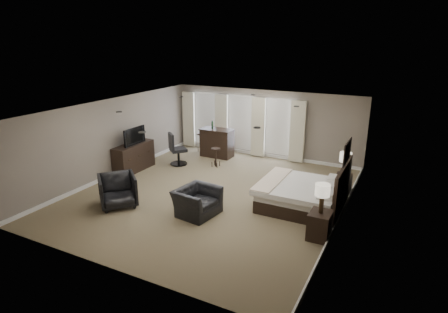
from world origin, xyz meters
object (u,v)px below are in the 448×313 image
at_px(armchair_far, 118,189).
at_px(nightstand_near, 320,225).
at_px(tv, 133,142).
at_px(dresser, 134,157).
at_px(bed, 301,183).
at_px(lamp_far, 345,164).
at_px(desk_chair, 178,149).
at_px(armchair_near, 197,197).
at_px(bar_stool_left, 202,142).
at_px(bar_counter, 217,143).
at_px(bar_stool_right, 216,157).
at_px(nightstand_far, 343,185).
at_px(lamp_near, 322,199).

bearing_deg(armchair_far, nightstand_near, -40.75).
bearing_deg(tv, armchair_far, -148.49).
height_order(dresser, armchair_far, armchair_far).
xyz_separation_m(bed, armchair_far, (-4.51, -2.24, -0.20)).
distance_m(bed, lamp_far, 1.72).
height_order(nightstand_near, desk_chair, desk_chair).
bearing_deg(armchair_far, desk_chair, 48.33).
xyz_separation_m(nightstand_near, armchair_near, (-3.18, -0.23, 0.16)).
bearing_deg(lamp_far, dresser, -170.08).
height_order(lamp_far, desk_chair, lamp_far).
xyz_separation_m(bed, bar_stool_left, (-5.08, 3.32, -0.30)).
distance_m(lamp_far, bar_counter, 5.34).
distance_m(bar_stool_right, desk_chair, 1.42).
height_order(bed, armchair_near, bed).
bearing_deg(armchair_near, bed, -45.88).
bearing_deg(nightstand_near, nightstand_far, 90.00).
height_order(armchair_far, desk_chair, desk_chair).
xyz_separation_m(bed, desk_chair, (-4.99, 1.48, -0.08)).
height_order(dresser, bar_stool_left, dresser).
bearing_deg(desk_chair, bar_counter, -76.65).
bearing_deg(nightstand_far, bed, -121.54).
bearing_deg(lamp_far, nightstand_near, -90.00).
bearing_deg(tv, dresser, 0.00).
relative_size(lamp_far, bar_counter, 0.55).
bearing_deg(armchair_far, nightstand_far, -14.73).
height_order(nightstand_far, bar_stool_right, bar_stool_right).
distance_m(nightstand_far, bar_counter, 5.34).
bearing_deg(armchair_far, bed, -22.66).
distance_m(armchair_near, armchair_far, 2.29).
relative_size(armchair_near, armchair_far, 1.12).
height_order(nightstand_far, armchair_near, armchair_near).
bearing_deg(lamp_far, bed, -121.54).
height_order(lamp_far, dresser, lamp_far).
relative_size(nightstand_near, bar_counter, 0.51).
relative_size(armchair_near, bar_stool_left, 1.43).
xyz_separation_m(dresser, tv, (0.00, 0.00, 0.55)).
height_order(lamp_near, bar_counter, lamp_near).
distance_m(lamp_far, tv, 7.03).
distance_m(bar_counter, bar_stool_right, 1.24).
distance_m(bed, tv, 6.04).
xyz_separation_m(nightstand_near, desk_chair, (-5.88, 2.93, 0.28)).
distance_m(nightstand_far, dresser, 7.03).
height_order(dresser, tv, tv).
distance_m(bed, lamp_near, 1.73).
xyz_separation_m(nightstand_far, lamp_far, (0.00, 0.00, 0.65)).
distance_m(bar_counter, desk_chair, 1.72).
relative_size(lamp_near, armchair_near, 0.63).
height_order(bed, bar_counter, bed).
distance_m(bed, nightstand_near, 1.74).
bearing_deg(bar_stool_left, bed, -33.16).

